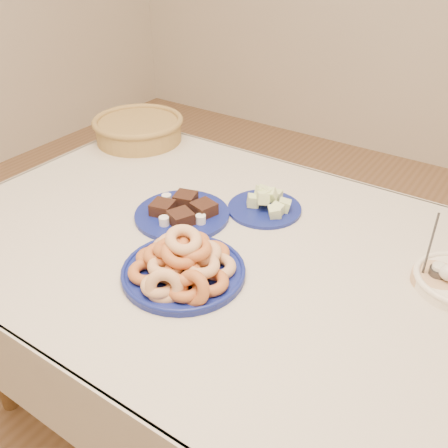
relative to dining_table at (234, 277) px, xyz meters
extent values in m
plane|color=brown|center=(0.00, 0.00, -0.64)|extent=(5.00, 5.00, 0.00)
cylinder|color=brown|center=(-0.70, 0.40, -0.28)|extent=(0.06, 0.06, 0.72)
cube|color=beige|center=(0.00, 0.00, 0.10)|extent=(1.70, 1.10, 0.02)
cube|color=beige|center=(0.00, 0.55, -0.03)|extent=(1.70, 0.01, 0.28)
cube|color=beige|center=(0.00, -0.55, -0.03)|extent=(1.70, 0.01, 0.28)
cube|color=beige|center=(-0.85, 0.00, -0.03)|extent=(0.01, 1.10, 0.28)
cylinder|color=navy|center=(-0.04, -0.18, 0.11)|extent=(0.41, 0.41, 0.02)
torus|color=navy|center=(-0.04, -0.18, 0.12)|extent=(0.41, 0.41, 0.01)
torus|color=tan|center=(0.04, -0.13, 0.14)|extent=(0.13, 0.13, 0.04)
torus|color=#9F4E23|center=(-0.01, -0.09, 0.14)|extent=(0.11, 0.10, 0.03)
torus|color=#9F4E23|center=(-0.07, -0.10, 0.14)|extent=(0.13, 0.13, 0.03)
torus|color=tan|center=(-0.12, -0.13, 0.14)|extent=(0.13, 0.13, 0.04)
torus|color=#9F4E23|center=(-0.12, -0.19, 0.14)|extent=(0.12, 0.12, 0.04)
torus|color=#9F4E23|center=(-0.10, -0.25, 0.14)|extent=(0.12, 0.12, 0.03)
torus|color=tan|center=(-0.04, -0.27, 0.14)|extent=(0.11, 0.11, 0.03)
torus|color=#9F4E23|center=(0.02, -0.24, 0.14)|extent=(0.09, 0.10, 0.03)
torus|color=#9F4E23|center=(0.06, -0.19, 0.14)|extent=(0.11, 0.11, 0.04)
torus|color=tan|center=(0.00, -0.13, 0.16)|extent=(0.12, 0.13, 0.04)
torus|color=#9F4E23|center=(-0.05, -0.12, 0.16)|extent=(0.13, 0.13, 0.04)
torus|color=tan|center=(-0.08, -0.15, 0.16)|extent=(0.11, 0.11, 0.05)
torus|color=#9F4E23|center=(-0.09, -0.20, 0.16)|extent=(0.13, 0.13, 0.03)
torus|color=tan|center=(-0.05, -0.23, 0.16)|extent=(0.13, 0.13, 0.03)
torus|color=#9F4E23|center=(0.00, -0.22, 0.16)|extent=(0.12, 0.12, 0.04)
torus|color=tan|center=(0.02, -0.18, 0.16)|extent=(0.13, 0.13, 0.04)
torus|color=#9F4E23|center=(-0.01, -0.16, 0.19)|extent=(0.11, 0.11, 0.03)
torus|color=tan|center=(-0.05, -0.15, 0.19)|extent=(0.13, 0.13, 0.05)
torus|color=#9F4E23|center=(-0.06, -0.19, 0.19)|extent=(0.10, 0.09, 0.05)
torus|color=#9F4E23|center=(-0.03, -0.20, 0.19)|extent=(0.12, 0.11, 0.06)
torus|color=tan|center=(-0.03, -0.18, 0.22)|extent=(0.13, 0.12, 0.05)
torus|color=tan|center=(-0.01, -0.28, 0.15)|extent=(0.11, 0.09, 0.09)
torus|color=#9F4E23|center=(0.05, -0.25, 0.15)|extent=(0.09, 0.06, 0.09)
cylinder|color=navy|center=(-0.03, 0.21, 0.11)|extent=(0.28, 0.28, 0.01)
cube|color=#C8E28F|center=(-0.06, 0.20, 0.13)|extent=(0.05, 0.05, 0.04)
cube|color=#C8E28F|center=(-0.04, 0.22, 0.16)|extent=(0.05, 0.05, 0.05)
cube|color=#C8E28F|center=(-0.02, 0.21, 0.16)|extent=(0.05, 0.04, 0.04)
cube|color=#C8E28F|center=(0.02, 0.19, 0.13)|extent=(0.04, 0.04, 0.04)
cube|color=#C8E28F|center=(-0.03, 0.22, 0.16)|extent=(0.04, 0.04, 0.04)
cube|color=#C8E28F|center=(-0.05, 0.26, 0.13)|extent=(0.05, 0.05, 0.04)
cube|color=#C8E28F|center=(-0.02, 0.26, 0.13)|extent=(0.04, 0.04, 0.04)
cube|color=#C8E28F|center=(-0.01, 0.22, 0.16)|extent=(0.05, 0.05, 0.05)
cube|color=#C8E28F|center=(-0.03, 0.22, 0.16)|extent=(0.04, 0.04, 0.05)
cube|color=#C8E28F|center=(-0.04, 0.22, 0.16)|extent=(0.05, 0.05, 0.04)
cube|color=#C8E28F|center=(0.02, 0.18, 0.13)|extent=(0.05, 0.05, 0.04)
cube|color=#C8E28F|center=(0.03, 0.23, 0.13)|extent=(0.05, 0.05, 0.04)
cube|color=#C8E28F|center=(-0.02, 0.19, 0.16)|extent=(0.05, 0.05, 0.04)
cylinder|color=navy|center=(-0.21, 0.04, 0.11)|extent=(0.29, 0.29, 0.01)
cube|color=black|center=(-0.26, 0.01, 0.14)|extent=(0.08, 0.08, 0.04)
cube|color=black|center=(-0.18, 0.00, 0.14)|extent=(0.08, 0.08, 0.04)
cube|color=black|center=(-0.24, 0.09, 0.14)|extent=(0.08, 0.08, 0.04)
cube|color=black|center=(-0.16, 0.07, 0.14)|extent=(0.08, 0.08, 0.04)
cylinder|color=white|center=(-0.29, 0.07, 0.13)|extent=(0.03, 0.03, 0.02)
cylinder|color=white|center=(-0.22, -0.04, 0.13)|extent=(0.03, 0.03, 0.02)
cylinder|color=white|center=(-0.13, 0.03, 0.13)|extent=(0.03, 0.03, 0.02)
cylinder|color=olive|center=(-0.71, 0.40, 0.15)|extent=(0.41, 0.41, 0.08)
torus|color=olive|center=(-0.71, 0.40, 0.19)|extent=(0.44, 0.44, 0.02)
cylinder|color=tan|center=(0.50, 0.15, 0.12)|extent=(0.16, 0.16, 0.03)
cylinder|color=#3A3A3F|center=(0.50, 0.15, 0.14)|extent=(0.06, 0.06, 0.02)
cylinder|color=silver|center=(0.50, 0.15, 0.16)|extent=(0.04, 0.04, 0.01)
cylinder|color=#3A3A3F|center=(0.46, 0.13, 0.22)|extent=(0.01, 0.01, 0.17)
camera|label=1|loc=(0.60, -0.94, 0.90)|focal=40.00mm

